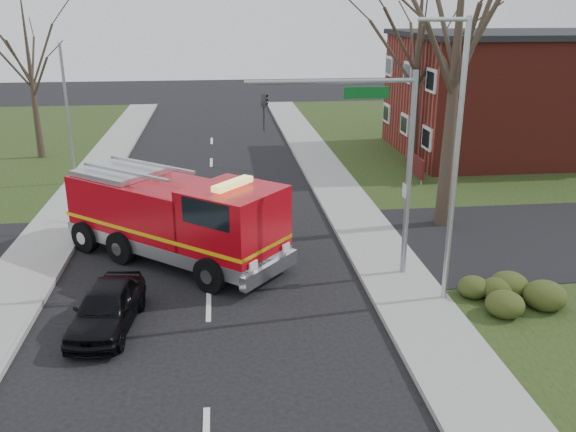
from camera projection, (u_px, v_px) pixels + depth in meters
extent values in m
plane|color=black|center=(209.00, 306.00, 18.50)|extent=(120.00, 120.00, 0.00)
cube|color=#9B9B96|center=(407.00, 294.00, 19.14)|extent=(2.40, 80.00, 0.15)
cube|color=maroon|center=(529.00, 97.00, 36.30)|extent=(15.00, 10.00, 7.00)
cube|color=black|center=(537.00, 34.00, 35.12)|extent=(15.40, 10.40, 0.30)
cube|color=silver|center=(405.00, 124.00, 35.98)|extent=(0.12, 1.40, 1.20)
cube|color=#4F1215|center=(417.00, 166.00, 31.07)|extent=(0.12, 2.00, 1.00)
cylinder|color=gray|center=(421.00, 179.00, 30.47)|extent=(0.08, 0.08, 0.90)
cylinder|color=gray|center=(412.00, 170.00, 31.97)|extent=(0.08, 0.08, 0.90)
ellipsoid|color=#343E16|center=(508.00, 288.00, 18.34)|extent=(2.80, 2.00, 0.90)
cone|color=#32261D|center=(454.00, 79.00, 23.20)|extent=(0.64, 0.64, 12.00)
cone|color=#32261D|center=(417.00, 74.00, 32.05)|extent=(0.56, 0.56, 10.50)
cone|color=#32261D|center=(32.00, 82.00, 34.73)|extent=(0.44, 0.44, 9.00)
cylinder|color=gray|center=(409.00, 179.00, 19.50)|extent=(0.18, 0.18, 6.80)
cylinder|color=gray|center=(331.00, 81.00, 18.20)|extent=(5.20, 0.14, 0.14)
cube|color=#0C591E|center=(367.00, 93.00, 18.44)|extent=(1.40, 0.06, 0.35)
imported|color=black|center=(265.00, 94.00, 18.10)|extent=(0.22, 0.18, 1.10)
cylinder|color=#B7BABF|center=(455.00, 170.00, 17.43)|extent=(0.16, 0.16, 8.40)
cylinder|color=#B7BABF|center=(444.00, 19.00, 16.02)|extent=(1.40, 0.12, 0.12)
cylinder|color=gray|center=(68.00, 117.00, 29.77)|extent=(0.14, 0.14, 7.00)
cube|color=#B00812|center=(148.00, 209.00, 22.17)|extent=(5.98, 5.67, 2.22)
cube|color=#B00812|center=(234.00, 226.00, 20.00)|extent=(3.88, 3.88, 2.54)
cube|color=#B7BABF|center=(175.00, 239.00, 21.80)|extent=(8.09, 7.46, 0.48)
cube|color=#E5B20C|center=(174.00, 224.00, 21.61)|extent=(8.10, 7.47, 0.13)
cube|color=black|center=(262.00, 209.00, 19.13)|extent=(1.67, 1.94, 0.90)
cube|color=#E5D866|center=(233.00, 184.00, 19.54)|extent=(1.38, 1.53, 0.19)
cylinder|color=black|center=(210.00, 275.00, 19.26)|extent=(1.13, 1.04, 1.16)
cylinder|color=black|center=(262.00, 248.00, 21.43)|extent=(1.13, 1.04, 1.16)
cylinder|color=black|center=(86.00, 237.00, 22.44)|extent=(1.13, 1.04, 1.16)
cylinder|color=black|center=(141.00, 216.00, 24.60)|extent=(1.13, 1.04, 1.16)
imported|color=black|center=(107.00, 307.00, 17.05)|extent=(2.01, 3.99, 1.30)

